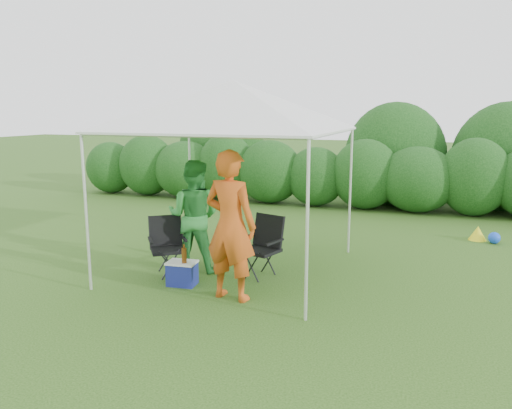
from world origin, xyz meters
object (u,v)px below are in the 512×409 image
(chair_left, at_px, (167,242))
(cooler, at_px, (182,273))
(chair_right, at_px, (264,242))
(canopy, at_px, (233,106))
(woman, at_px, (194,216))
(man, at_px, (230,226))

(chair_left, relative_size, cooler, 2.00)
(chair_right, distance_m, chair_left, 1.44)
(canopy, distance_m, chair_left, 2.22)
(woman, bearing_deg, canopy, -164.23)
(chair_left, height_order, man, man)
(man, bearing_deg, canopy, -61.99)
(chair_right, xyz_separation_m, man, (-0.10, -1.00, 0.46))
(cooler, bearing_deg, chair_right, 33.90)
(chair_right, relative_size, man, 0.46)
(canopy, bearing_deg, chair_left, -148.66)
(man, xyz_separation_m, woman, (-0.97, 0.91, -0.13))
(canopy, relative_size, chair_left, 3.61)
(chair_left, bearing_deg, man, -62.56)
(cooler, bearing_deg, canopy, 59.98)
(chair_right, bearing_deg, man, -78.50)
(man, distance_m, cooler, 1.17)
(man, height_order, woman, man)
(chair_right, bearing_deg, woman, -157.54)
(woman, relative_size, cooler, 3.93)
(canopy, xyz_separation_m, man, (0.42, -1.15, -1.50))
(woman, bearing_deg, man, 129.56)
(chair_left, distance_m, man, 1.50)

